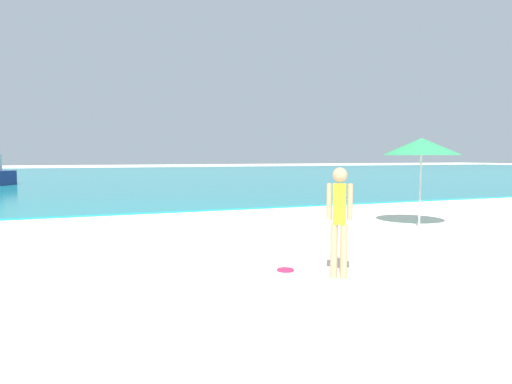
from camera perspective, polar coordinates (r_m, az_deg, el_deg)
The scene contains 4 objects.
water at distance 44.40m, azimuth -17.16°, elevation 2.07°, with size 160.00×60.00×0.06m, color teal.
person_standing at distance 6.73m, azimuth 10.65°, elevation -3.01°, with size 0.33×0.26×1.66m.
frisbee at distance 7.23m, azimuth 3.80°, elevation -9.95°, with size 0.28×0.28×0.03m, color #E51E4C.
beach_umbrella at distance 12.21m, azimuth 20.46°, elevation 5.48°, with size 1.94×1.94×2.30m.
Camera 1 is at (-3.00, -0.29, 1.83)m, focal length 31.17 mm.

